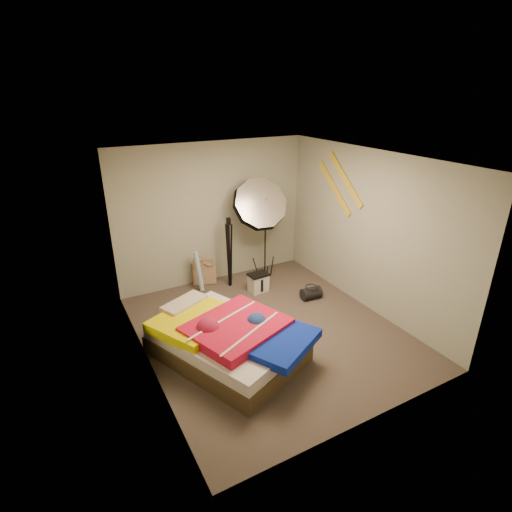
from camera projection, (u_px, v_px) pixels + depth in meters
floor at (269, 330)px, 5.90m from camera, size 4.00×4.00×0.00m
ceiling at (272, 159)px, 4.92m from camera, size 4.00×4.00×0.00m
wall_back at (213, 214)px, 7.02m from camera, size 3.50×0.00×3.50m
wall_front at (377, 323)px, 3.79m from camera, size 3.50×0.00×3.50m
wall_left at (141, 280)px, 4.64m from camera, size 0.00×4.00×4.00m
wall_right at (368, 232)px, 6.18m from camera, size 0.00×4.00×4.00m
tote_bag at (204, 273)px, 7.24m from camera, size 0.45×0.29×0.43m
wrapping_roll at (199, 272)px, 6.94m from camera, size 0.14×0.22×0.71m
camera_case at (258, 283)px, 6.96m from camera, size 0.33×0.25×0.31m
duffel_bag at (311, 293)px, 6.74m from camera, size 0.35×0.23×0.21m
wall_stripe_upper at (345, 180)px, 6.38m from camera, size 0.02×0.91×0.78m
wall_stripe_lower at (334, 189)px, 6.66m from camera, size 0.02×0.91×0.78m
bed at (227, 338)px, 5.23m from camera, size 1.99×2.24×0.55m
photo_umbrella at (259, 205)px, 6.86m from camera, size 1.23×0.96×2.01m
camera_tripod at (229, 248)px, 6.94m from camera, size 0.08×0.08×1.28m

